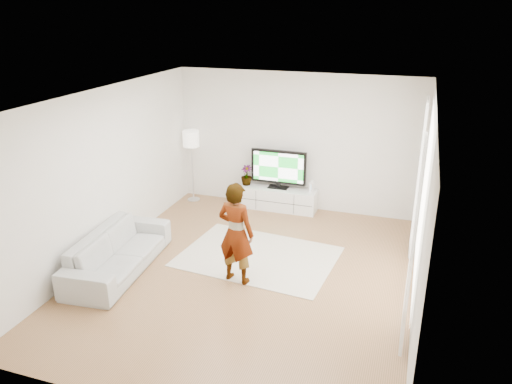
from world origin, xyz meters
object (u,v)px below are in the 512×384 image
(rug, at_px, (258,257))
(sofa, at_px, (118,251))
(player, at_px, (236,233))
(floor_lamp, at_px, (191,142))
(media_console, at_px, (278,198))
(television, at_px, (279,168))

(rug, distance_m, sofa, 2.29)
(player, distance_m, floor_lamp, 3.62)
(media_console, relative_size, rug, 0.64)
(television, height_order, sofa, television)
(player, bearing_deg, media_console, -76.45)
(rug, xyz_separation_m, player, (-0.07, -0.84, 0.81))
(rug, height_order, sofa, sofa)
(television, xyz_separation_m, rug, (0.28, -2.20, -0.88))
(media_console, bearing_deg, sofa, -117.47)
(television, bearing_deg, player, -86.07)
(rug, relative_size, sofa, 1.14)
(media_console, distance_m, rug, 2.20)
(media_console, height_order, player, player)
(sofa, height_order, floor_lamp, floor_lamp)
(television, height_order, floor_lamp, floor_lamp)
(player, bearing_deg, floor_lamp, -44.67)
(media_console, distance_m, sofa, 3.70)
(media_console, height_order, television, television)
(floor_lamp, bearing_deg, rug, -43.76)
(media_console, height_order, sofa, sofa)
(television, relative_size, rug, 0.46)
(television, bearing_deg, rug, -82.78)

